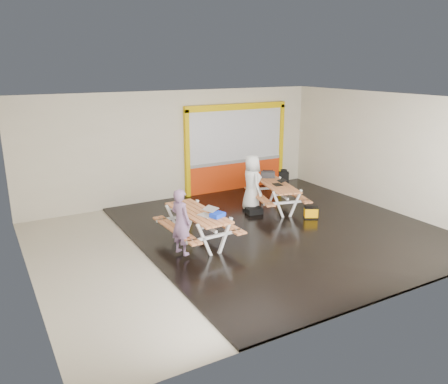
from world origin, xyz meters
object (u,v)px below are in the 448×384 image
dark_case (254,211)px  blue_pouch (217,215)px  person_right (252,183)px  toolbox (268,175)px  laptop_left (207,213)px  laptop_right (279,183)px  person_left (181,222)px  fluke_bag (311,213)px  backpack (284,178)px  picnic_table_left (198,220)px  picnic_table_right (277,190)px

dark_case → blue_pouch: bearing=-141.4°
person_right → toolbox: bearing=-55.1°
laptop_left → laptop_right: size_ratio=1.14×
dark_case → person_left: bearing=-151.0°
person_right → fluke_bag: 1.95m
dark_case → laptop_left: bearing=-146.8°
backpack → fluke_bag: size_ratio=1.16×
backpack → picnic_table_left: bearing=-153.9°
picnic_table_right → blue_pouch: bearing=-149.2°
person_right → picnic_table_left: bearing=128.5°
picnic_table_left → laptop_right: 3.47m
picnic_table_right → laptop_left: laptop_left is taller
toolbox → backpack: (0.61, -0.02, -0.18)m
person_right → laptop_right: (0.71, -0.40, 0.01)m
person_right → blue_pouch: bearing=139.6°
picnic_table_right → backpack: (0.83, 0.77, 0.11)m
dark_case → fluke_bag: (1.19, -1.13, 0.08)m
toolbox → fluke_bag: (0.13, -1.98, -0.71)m
picnic_table_right → fluke_bag: picnic_table_right is taller
person_left → blue_pouch: (0.92, -0.03, 0.01)m
picnic_table_left → laptop_right: bearing=19.3°
laptop_right → blue_pouch: (-3.03, -1.71, 0.03)m
laptop_right → blue_pouch: size_ratio=1.29×
blue_pouch → toolbox: toolbox is taller
laptop_left → backpack: 4.64m
picnic_table_right → blue_pouch: blue_pouch is taller
blue_pouch → fluke_bag: size_ratio=0.72×
laptop_right → dark_case: size_ratio=0.95×
person_right → blue_pouch: person_right is taller
picnic_table_right → laptop_right: laptop_right is taller
backpack → laptop_left: bearing=-149.6°
picnic_table_right → person_right: size_ratio=1.36×
dark_case → person_right: bearing=68.6°
toolbox → dark_case: bearing=-141.2°
picnic_table_left → laptop_right: (3.27, 1.15, 0.22)m
person_right → dark_case: size_ratio=3.77×
picnic_table_right → dark_case: size_ratio=5.12×
person_left → laptop_right: 4.30m
picnic_table_right → dark_case: bearing=-176.3°
picnic_table_left → person_right: bearing=31.2°
picnic_table_left → fluke_bag: picnic_table_left is taller
blue_pouch → dark_case: bearing=38.6°
person_right → picnic_table_right: bearing=-107.5°
person_right → backpack: bearing=-66.1°
backpack → toolbox: bearing=177.9°
picnic_table_left → fluke_bag: 3.63m
person_right → dark_case: 0.83m
blue_pouch → laptop_right: bearing=29.4°
picnic_table_left → backpack: bearing=26.1°
laptop_left → fluke_bag: 3.61m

